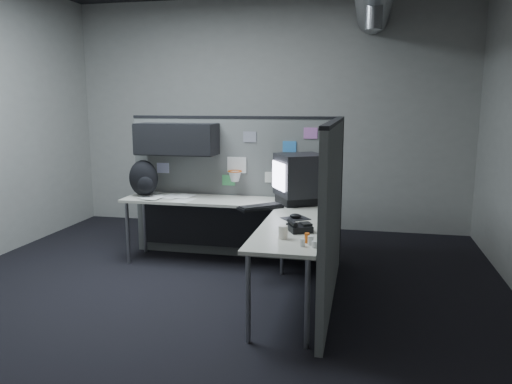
% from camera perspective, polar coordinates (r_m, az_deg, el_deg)
% --- Properties ---
extents(room, '(5.62, 5.62, 3.22)m').
position_cam_1_polar(room, '(4.28, 1.46, 14.42)').
color(room, black).
rests_on(room, ground).
extents(partition_back, '(2.44, 0.42, 1.63)m').
position_cam_1_polar(partition_back, '(5.71, -4.25, 2.29)').
color(partition_back, '#5B5D5B').
rests_on(partition_back, ground).
extents(partition_right, '(0.07, 2.23, 1.63)m').
position_cam_1_polar(partition_right, '(4.51, 8.70, -2.23)').
color(partition_right, '#5B5D5B').
rests_on(partition_right, ground).
extents(desk, '(2.31, 2.11, 0.73)m').
position_cam_1_polar(desk, '(5.17, -1.62, -2.85)').
color(desk, beige).
rests_on(desk, ground).
extents(monitor, '(0.62, 0.62, 0.52)m').
position_cam_1_polar(monitor, '(5.23, 5.08, 1.58)').
color(monitor, black).
rests_on(monitor, desk).
extents(keyboard, '(0.45, 0.43, 0.04)m').
position_cam_1_polar(keyboard, '(4.98, 0.52, -1.74)').
color(keyboard, black).
rests_on(keyboard, desk).
extents(mouse, '(0.29, 0.28, 0.05)m').
position_cam_1_polar(mouse, '(4.58, 4.54, -2.87)').
color(mouse, black).
rests_on(mouse, desk).
extents(phone, '(0.24, 0.25, 0.09)m').
position_cam_1_polar(phone, '(4.15, 4.95, -4.02)').
color(phone, black).
rests_on(phone, desk).
extents(bottles, '(0.13, 0.15, 0.08)m').
position_cam_1_polar(bottles, '(3.76, 5.98, -5.56)').
color(bottles, silver).
rests_on(bottles, desk).
extents(cup, '(0.09, 0.09, 0.10)m').
position_cam_1_polar(cup, '(3.92, 3.11, -4.61)').
color(cup, silver).
rests_on(cup, desk).
extents(papers, '(0.74, 0.53, 0.02)m').
position_cam_1_polar(papers, '(5.68, -10.36, -0.53)').
color(papers, white).
rests_on(papers, desk).
extents(backpack, '(0.38, 0.34, 0.41)m').
position_cam_1_polar(backpack, '(5.77, -12.71, 1.48)').
color(backpack, black).
rests_on(backpack, desk).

